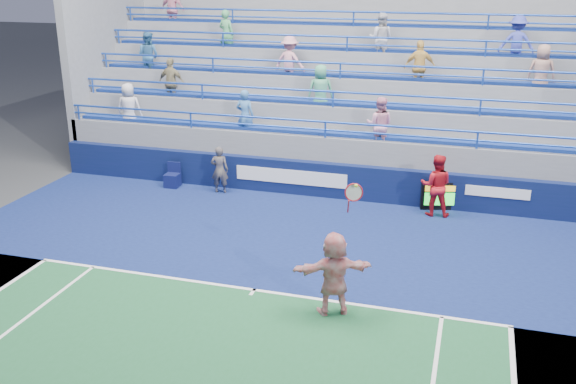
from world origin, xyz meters
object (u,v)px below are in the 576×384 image
(tennis_player, at_px, (334,274))
(line_judge, at_px, (220,170))
(serve_speed_board, at_px, (442,196))
(judge_chair, at_px, (173,179))
(ball_girl, at_px, (436,185))

(tennis_player, relative_size, line_judge, 1.90)
(serve_speed_board, height_order, judge_chair, serve_speed_board)
(ball_girl, bearing_deg, line_judge, -3.89)
(judge_chair, bearing_deg, line_judge, -2.49)
(serve_speed_board, height_order, ball_girl, ball_girl)
(serve_speed_board, relative_size, judge_chair, 1.54)
(judge_chair, distance_m, ball_girl, 8.44)
(serve_speed_board, height_order, tennis_player, tennis_player)
(tennis_player, bearing_deg, line_judge, 128.90)
(line_judge, bearing_deg, serve_speed_board, 172.19)
(serve_speed_board, xyz_separation_m, tennis_player, (-1.76, -6.77, 0.47))
(judge_chair, height_order, ball_girl, ball_girl)
(judge_chair, bearing_deg, ball_girl, -0.91)
(serve_speed_board, xyz_separation_m, line_judge, (-6.88, -0.43, 0.33))
(judge_chair, relative_size, ball_girl, 0.44)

